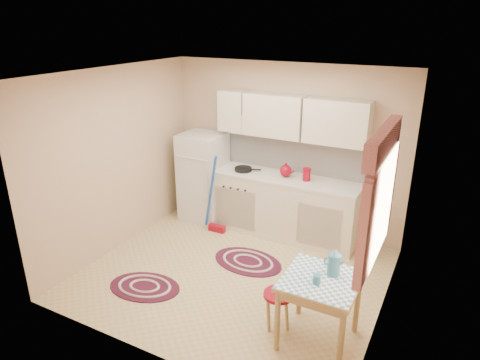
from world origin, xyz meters
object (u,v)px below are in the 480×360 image
fridge (203,177)px  stool (278,310)px  table (319,310)px  base_cabinets (281,207)px

fridge → stool: bearing=-42.1°
fridge → table: size_ratio=1.94×
base_cabinets → stool: 2.13m
base_cabinets → fridge: bearing=-177.8°
fridge → table: 3.21m
base_cabinets → table: 2.31m
base_cabinets → stool: (0.79, -1.97, -0.23)m
fridge → base_cabinets: (1.33, 0.05, -0.26)m
table → stool: 0.45m
fridge → stool: fridge is taller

